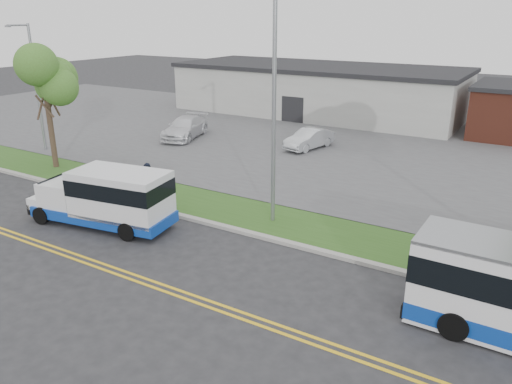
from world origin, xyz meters
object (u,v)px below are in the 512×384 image
Objects in this scene: streetlight_near at (273,103)px; shuttle_bus at (109,196)px; parked_car_b at (185,128)px; parked_car_a at (309,139)px; tree_west at (44,81)px; pedestrian at (148,181)px; streetlight_far at (35,83)px.

shuttle_bus is at bearing -145.90° from streetlight_near.
streetlight_near reaches higher than parked_car_b.
shuttle_bus is 1.33× the size of parked_car_b.
streetlight_near is 13.52m from parked_car_a.
parked_car_b is at bearing 108.44° from shuttle_bus.
tree_west reaches higher than shuttle_bus.
streetlight_near is at bearing -1.80° from tree_west.
pedestrian is 0.36× the size of parked_car_b.
parked_car_b is (1.91, 9.76, -4.28)m from tree_west.
tree_west is 10.90m from shuttle_bus.
streetlight_far is at bearing 171.95° from streetlight_near.
pedestrian is (-6.42, -0.83, -4.20)m from streetlight_near.
streetlight_near is at bearing -8.05° from streetlight_far.
tree_west is at bearing -53.58° from pedestrian.
pedestrian reaches higher than parked_car_b.
pedestrian is 0.47× the size of parked_car_a.
parked_car_b is (-6.68, 11.06, -0.19)m from pedestrian.
tree_west reaches higher than parked_car_a.
parked_car_a is (2.39, 12.94, -0.27)m from pedestrian.
parked_car_a is at bearing -4.13° from parked_car_b.
parked_car_a is (-4.02, 12.11, -4.47)m from streetlight_near.
streetlight_near is 7.71m from pedestrian.
parked_car_b is (-9.07, -1.88, 0.08)m from parked_car_a.
streetlight_near is 2.38× the size of parked_car_a.
streetlight_far is at bearing -135.20° from parked_car_a.
streetlight_near reaches higher than shuttle_bus.
streetlight_far is (-4.00, 2.22, -0.65)m from tree_west.
streetlight_far reaches higher than shuttle_bus.
parked_car_b is (5.91, 7.54, -3.63)m from streetlight_far.
tree_west is 1.35× the size of parked_car_b.
shuttle_bus reaches higher than parked_car_b.
pedestrian is at bearing -8.61° from tree_west.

